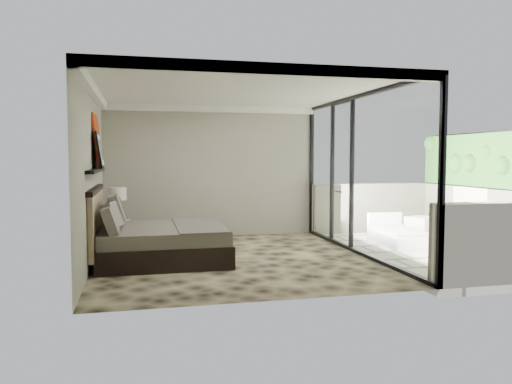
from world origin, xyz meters
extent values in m
plane|color=black|center=(0.00, 0.00, 0.00)|extent=(5.00, 5.00, 0.00)
cube|color=silver|center=(0.00, 0.00, 2.79)|extent=(4.50, 5.00, 0.02)
cube|color=gray|center=(0.00, 2.49, 1.40)|extent=(4.50, 0.02, 2.80)
cube|color=gray|center=(-2.24, 0.00, 1.40)|extent=(0.02, 5.00, 2.80)
cube|color=white|center=(2.25, 0.00, 1.40)|extent=(0.08, 5.00, 2.80)
cube|color=beige|center=(3.75, 0.00, -0.06)|extent=(3.00, 5.00, 0.12)
cube|color=beige|center=(5.10, 0.00, 0.55)|extent=(0.30, 5.00, 1.10)
cube|color=black|center=(-2.18, 0.10, 1.50)|extent=(0.12, 2.20, 0.05)
cube|color=black|center=(-1.15, 0.16, 0.18)|extent=(2.05, 1.95, 0.35)
cube|color=#514B44|center=(-1.15, 0.16, 0.46)|extent=(1.99, 1.89, 0.21)
cube|color=#49453F|center=(-0.56, 0.16, 0.57)|extent=(0.78, 1.93, 0.03)
cube|color=#887456|center=(-2.20, 0.16, 0.68)|extent=(0.08, 2.05, 0.98)
cube|color=black|center=(-1.98, 1.44, 0.27)|extent=(0.65, 0.65, 0.55)
cone|color=black|center=(-1.93, 1.49, 0.61)|extent=(0.19, 0.19, 0.18)
cone|color=black|center=(-1.93, 1.49, 0.78)|extent=(0.19, 0.19, 0.18)
cylinder|color=silver|center=(-1.93, 1.49, 1.03)|extent=(0.34, 0.34, 0.23)
cube|color=#A4350E|center=(-2.19, 0.70, 1.97)|extent=(0.13, 0.90, 0.90)
cube|color=black|center=(-2.14, 0.36, 1.82)|extent=(0.11, 0.50, 0.60)
cube|color=silver|center=(4.07, 0.93, 0.25)|extent=(0.65, 0.65, 0.49)
cube|color=white|center=(3.37, 0.58, 0.12)|extent=(0.82, 1.48, 0.25)
cube|color=silver|center=(3.37, 0.58, 0.29)|extent=(0.78, 1.39, 0.07)
cube|color=white|center=(3.42, 1.25, 0.41)|extent=(0.72, 0.16, 0.31)
camera|label=1|loc=(-1.52, -8.13, 1.71)|focal=35.00mm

